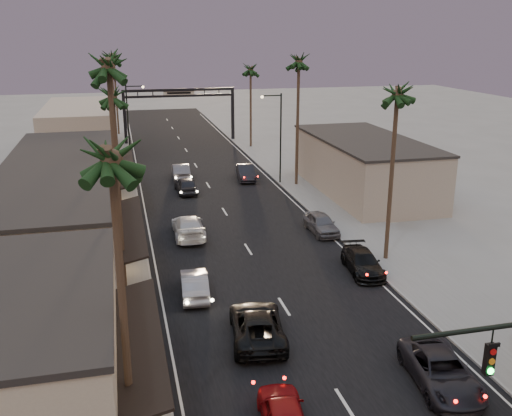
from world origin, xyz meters
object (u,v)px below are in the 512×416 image
palm_ra (398,87)px  curbside_black (363,262)px  palm_far (113,55)px  oncoming_silver (194,284)px  oncoming_pickup (257,325)px  palm_rc (251,66)px  palm_lc (112,91)px  palm_la (110,146)px  palm_ld (110,54)px  arch (179,102)px  palm_rb (299,57)px  oncoming_red (284,415)px  curbside_near (441,371)px  palm_lb (108,59)px  streetlight_right (278,131)px  streetlight_left (130,117)px

palm_ra → curbside_black: palm_ra is taller
palm_far → oncoming_silver: bearing=-86.3°
oncoming_silver → oncoming_pickup: bearing=117.3°
palm_rc → oncoming_pickup: size_ratio=2.21×
palm_far → oncoming_pickup: palm_far is taller
palm_lc → oncoming_pickup: (6.31, -20.00, -9.70)m
palm_la → palm_far: bearing=89.8°
palm_rc → palm_ld: bearing=-152.4°
arch → oncoming_silver: size_ratio=3.52×
palm_la → palm_far: size_ratio=1.00×
palm_la → palm_rb: 39.01m
palm_ra → oncoming_red: 21.73m
palm_lc → palm_ld: size_ratio=0.86×
arch → curbside_near: bearing=-85.7°
palm_far → palm_rb: bearing=-63.6°
palm_rc → oncoming_silver: palm_rc is taller
oncoming_silver → palm_lb: bearing=-1.6°
palm_lb → oncoming_red: (5.65, -12.97, -12.65)m
streetlight_right → oncoming_silver: (-11.59, -23.40, -4.62)m
palm_rc → streetlight_right: bearing=-95.1°
palm_far → palm_ra: bearing=-72.6°
streetlight_left → palm_rb: size_ratio=0.63×
palm_ra → palm_rc: (0.00, 40.00, -0.97)m
palm_far → oncoming_pickup: (6.01, -62.00, -10.68)m
palm_lc → palm_la: bearing=-90.0°
arch → palm_far: 12.96m
palm_lc → palm_ra: (17.20, -12.00, 0.97)m
arch → palm_rb: palm_rb is taller
palm_lc → oncoming_silver: bearing=-74.7°
streetlight_left → oncoming_red: 49.35m
palm_rc → curbside_black: bearing=-93.3°
oncoming_silver → arch: bearing=-91.3°
palm_lb → oncoming_silver: size_ratio=3.52×
palm_lc → oncoming_silver: (3.93, -14.40, -9.76)m
palm_lb → oncoming_red: bearing=-66.5°
streetlight_right → palm_lb: bearing=-124.0°
oncoming_pickup → palm_rc: bearing=-95.0°
palm_lb → palm_far: palm_lb is taller
oncoming_pickup → streetlight_right: bearing=-99.8°
streetlight_left → palm_lb: palm_lb is taller
palm_lb → oncoming_silver: bearing=-5.8°
streetlight_right → oncoming_red: (-9.87, -35.97, -4.60)m
palm_rb → palm_rc: palm_rb is taller
palm_lb → curbside_black: bearing=1.6°
palm_rc → oncoming_red: palm_rc is taller
palm_rc → oncoming_pickup: 50.16m
streetlight_left → palm_rb: (15.52, -14.00, 7.09)m
palm_ra → curbside_black: size_ratio=2.78×
palm_lb → palm_rb: size_ratio=1.07×
streetlight_left → palm_far: size_ratio=0.68×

